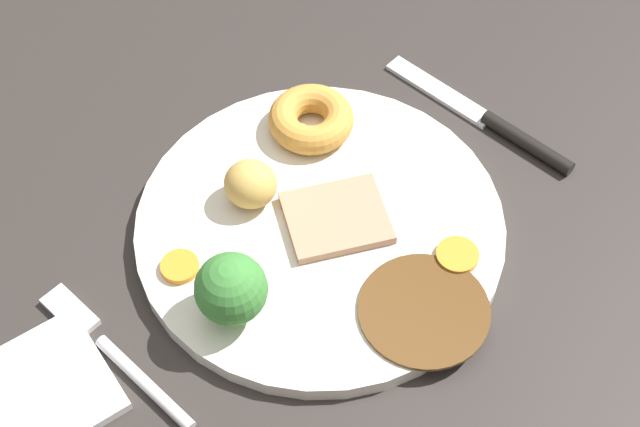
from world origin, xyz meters
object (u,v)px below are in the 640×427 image
object	(u,v)px
roast_potato_left	(252,183)
fork	(113,353)
folded_napkin	(27,397)
yorkshire_pudding	(311,119)
broccoli_floret	(231,289)
knife	(494,123)
carrot_coin_back	(457,255)
carrot_coin_front	(180,267)
dinner_plate	(320,227)
meat_slice_main	(336,218)

from	to	relation	value
roast_potato_left	fork	bearing A→B (deg)	-167.16
fork	folded_napkin	world-z (taller)	fork
yorkshire_pudding	broccoli_floret	distance (cm)	18.04
knife	carrot_coin_back	bearing A→B (deg)	115.00
carrot_coin_back	fork	world-z (taller)	carrot_coin_back
carrot_coin_front	fork	size ratio (longest dim) A/B	0.18
dinner_plate	carrot_coin_front	xyz separation A→B (cm)	(-10.45, 3.49, 0.98)
roast_potato_left	broccoli_floret	bearing A→B (deg)	-136.23
carrot_coin_back	fork	bearing A→B (deg)	155.46
yorkshire_pudding	folded_napkin	bearing A→B (deg)	-170.58
yorkshire_pudding	broccoli_floret	bearing A→B (deg)	-148.34
meat_slice_main	carrot_coin_back	distance (cm)	9.41
yorkshire_pudding	folded_napkin	size ratio (longest dim) A/B	0.63
dinner_plate	meat_slice_main	bearing A→B (deg)	-39.50
dinner_plate	knife	size ratio (longest dim) A/B	1.51
yorkshire_pudding	broccoli_floret	xyz separation A→B (cm)	(-15.27, -9.42, 1.88)
carrot_coin_front	broccoli_floret	bearing A→B (deg)	-82.38
yorkshire_pudding	fork	world-z (taller)	yorkshire_pudding
broccoli_floret	knife	world-z (taller)	broccoli_floret
carrot_coin_back	fork	distance (cm)	25.58
meat_slice_main	roast_potato_left	size ratio (longest dim) A/B	1.85
yorkshire_pudding	knife	distance (cm)	15.37
yorkshire_pudding	roast_potato_left	bearing A→B (deg)	-163.25
carrot_coin_front	carrot_coin_back	world-z (taller)	same
knife	folded_napkin	bearing A→B (deg)	78.12
broccoli_floret	carrot_coin_back	bearing A→B (deg)	-25.09
dinner_plate	carrot_coin_front	size ratio (longest dim) A/B	9.93
yorkshire_pudding	dinner_plate	bearing A→B (deg)	-126.66
meat_slice_main	knife	distance (cm)	17.04
yorkshire_pudding	meat_slice_main	bearing A→B (deg)	-119.14
broccoli_floret	knife	xyz separation A→B (cm)	(27.65, 0.56, -4.01)
dinner_plate	knife	xyz separation A→B (cm)	(17.93, -1.40, -0.25)
broccoli_floret	roast_potato_left	bearing A→B (deg)	43.77
carrot_coin_front	knife	bearing A→B (deg)	-9.78
roast_potato_left	carrot_coin_back	size ratio (longest dim) A/B	1.28
folded_napkin	meat_slice_main	bearing A→B (deg)	-7.58
yorkshire_pudding	roast_potato_left	world-z (taller)	roast_potato_left
yorkshire_pudding	carrot_coin_front	distance (cm)	16.51
dinner_plate	meat_slice_main	distance (cm)	1.65
yorkshire_pudding	knife	world-z (taller)	yorkshire_pudding
yorkshire_pudding	carrot_coin_front	size ratio (longest dim) A/B	2.45
meat_slice_main	folded_napkin	world-z (taller)	meat_slice_main
meat_slice_main	yorkshire_pudding	world-z (taller)	yorkshire_pudding
carrot_coin_front	fork	world-z (taller)	carrot_coin_front
folded_napkin	knife	bearing A→B (deg)	-5.37
roast_potato_left	broccoli_floret	xyz separation A→B (cm)	(-7.34, -7.03, 1.24)
fork	roast_potato_left	bearing A→B (deg)	-82.74
carrot_coin_back	folded_napkin	xyz separation A→B (cm)	(-29.48, 11.60, -1.26)
broccoli_floret	carrot_coin_front	bearing A→B (deg)	97.62
carrot_coin_back	roast_potato_left	bearing A→B (deg)	118.99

